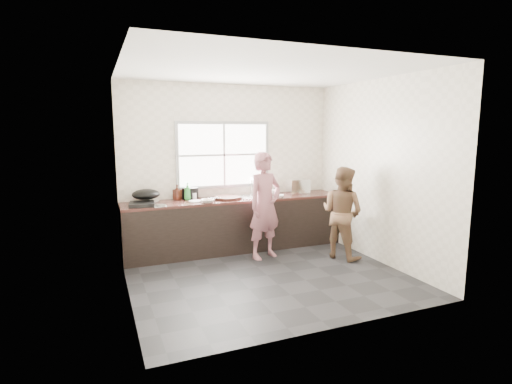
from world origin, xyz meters
name	(u,v)px	position (x,y,z in m)	size (l,w,h in m)	color
floor	(267,276)	(0.00, 0.00, -0.01)	(3.60, 3.20, 0.01)	#252527
ceiling	(268,70)	(0.00, 0.00, 2.71)	(3.60, 3.20, 0.01)	silver
wall_back	(229,167)	(0.00, 1.60, 1.35)	(3.60, 0.01, 2.70)	silver
wall_left	(123,184)	(-1.80, 0.00, 1.35)	(0.01, 3.20, 2.70)	beige
wall_right	(379,172)	(1.80, 0.00, 1.35)	(0.01, 3.20, 2.70)	silver
wall_front	(336,196)	(0.00, -1.60, 1.35)	(3.60, 0.01, 2.70)	beige
cabinet	(236,225)	(0.00, 1.29, 0.41)	(3.60, 0.62, 0.82)	black
countertop	(236,199)	(0.00, 1.29, 0.84)	(3.60, 0.64, 0.04)	#391C17
sink	(255,197)	(0.35, 1.29, 0.86)	(0.55, 0.45, 0.02)	silver
faucet	(251,186)	(0.35, 1.49, 1.01)	(0.02, 0.02, 0.30)	silver
window_frame	(224,155)	(-0.10, 1.59, 1.55)	(1.60, 0.05, 1.10)	#9EA0A5
window_glazing	(224,155)	(-0.10, 1.57, 1.55)	(1.50, 0.01, 1.00)	white
woman	(265,209)	(0.28, 0.74, 0.76)	(0.56, 0.37, 1.53)	#A4626B
person_side	(342,212)	(1.39, 0.30, 0.71)	(0.69, 0.54, 1.41)	brown
cutting_board	(228,198)	(-0.15, 1.25, 0.88)	(0.42, 0.42, 0.04)	black
cleaver	(214,198)	(-0.39, 1.21, 0.90)	(0.18, 0.09, 0.01)	#ACAEB3
bowl_mince	(208,201)	(-0.53, 1.08, 0.89)	(0.20, 0.20, 0.05)	white
bowl_crabs	(270,193)	(0.67, 1.39, 0.89)	(0.22, 0.22, 0.07)	silver
bowl_held	(279,196)	(0.69, 1.08, 0.89)	(0.19, 0.19, 0.06)	silver
black_pot	(190,193)	(-0.69, 1.52, 0.95)	(0.26, 0.26, 0.18)	black
plate_food	(195,201)	(-0.68, 1.23, 0.87)	(0.21, 0.21, 0.02)	white
bottle_green	(188,191)	(-0.76, 1.43, 1.00)	(0.11, 0.11, 0.28)	#2B8332
bottle_brown_tall	(177,193)	(-0.90, 1.52, 0.97)	(0.10, 0.10, 0.22)	#421A10
bottle_brown_short	(187,194)	(-0.74, 1.52, 0.94)	(0.13, 0.13, 0.16)	#502A14
glass_jar	(194,196)	(-0.65, 1.42, 0.91)	(0.08, 0.08, 0.11)	silver
burner	(142,204)	(-1.49, 1.18, 0.89)	(0.36, 0.36, 0.05)	black
wok	(146,194)	(-1.41, 1.37, 1.00)	(0.41, 0.41, 0.16)	black
dish_rack	(298,187)	(1.14, 1.28, 0.99)	(0.35, 0.24, 0.26)	white
pot_lid_left	(158,206)	(-1.27, 1.08, 0.87)	(0.24, 0.24, 0.01)	#ABAEB2
pot_lid_right	(152,201)	(-1.30, 1.50, 0.87)	(0.23, 0.23, 0.01)	#B0B4B8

